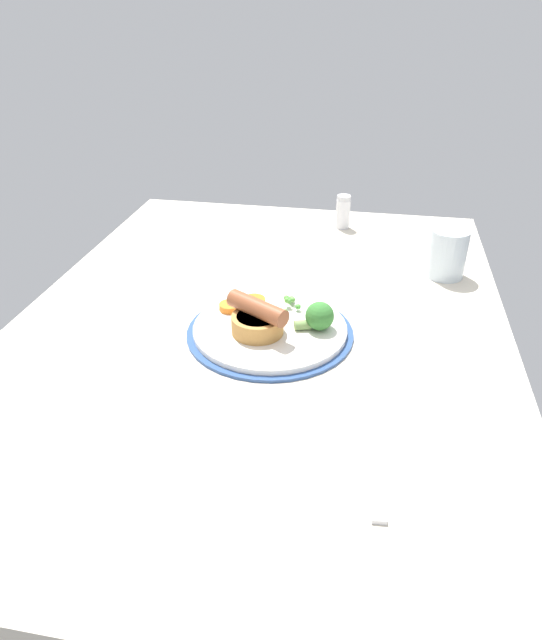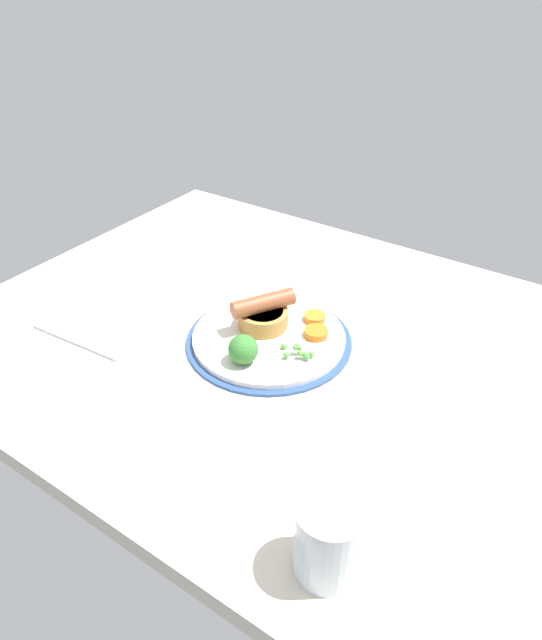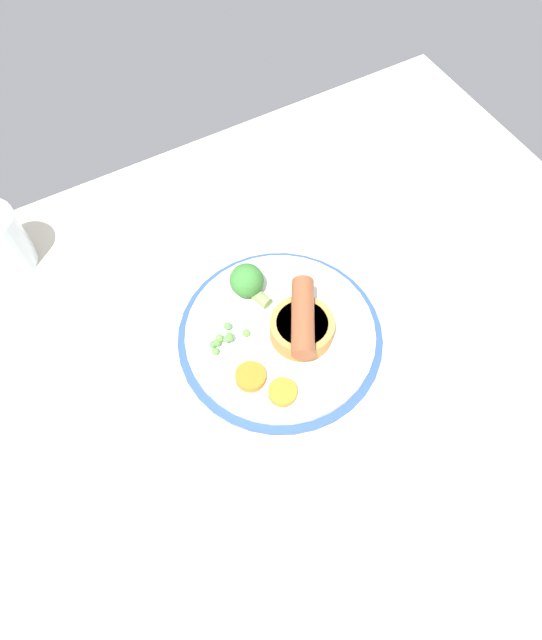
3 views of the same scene
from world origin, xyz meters
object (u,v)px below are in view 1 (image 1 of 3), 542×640
at_px(dinner_plate, 270,331).
at_px(fork, 375,460).
at_px(pea_pile, 290,302).
at_px(carrot_slice_1, 254,302).
at_px(carrot_slice_0, 229,307).
at_px(salt_shaker, 343,212).
at_px(drinking_glass, 447,253).
at_px(broccoli_floret_near, 319,317).
at_px(sausage_pudding, 257,319).

bearing_deg(dinner_plate, fork, 33.95).
xyz_separation_m(pea_pile, carrot_slice_1, (0.00, -0.06, -0.00)).
distance_m(carrot_slice_0, salt_shaker, 0.47).
xyz_separation_m(carrot_slice_1, salt_shaker, (-0.42, 0.12, 0.02)).
distance_m(carrot_slice_0, drinking_glass, 0.43).
xyz_separation_m(broccoli_floret_near, fork, (0.26, 0.10, -0.03)).
distance_m(fork, salt_shaker, 0.74).
height_order(broccoli_floret_near, carrot_slice_1, broccoli_floret_near).
distance_m(pea_pile, fork, 0.35).
relative_size(broccoli_floret_near, drinking_glass, 0.68).
distance_m(dinner_plate, fork, 0.31).
xyz_separation_m(pea_pile, salt_shaker, (-0.41, 0.06, 0.01)).
bearing_deg(sausage_pudding, dinner_plate, 85.10).
bearing_deg(sausage_pudding, pea_pile, 98.13).
relative_size(pea_pile, fork, 0.30).
distance_m(broccoli_floret_near, fork, 0.28).
bearing_deg(dinner_plate, drinking_glass, 132.98).
xyz_separation_m(pea_pile, broccoli_floret_near, (0.06, 0.05, 0.01)).
relative_size(pea_pile, carrot_slice_1, 1.47).
bearing_deg(salt_shaker, drinking_glass, 44.29).
height_order(fork, salt_shaker, salt_shaker).
relative_size(sausage_pudding, drinking_glass, 1.12).
bearing_deg(salt_shaker, carrot_slice_0, -18.94).
height_order(dinner_plate, carrot_slice_1, carrot_slice_1).
bearing_deg(carrot_slice_1, dinner_plate, 31.48).
relative_size(dinner_plate, salt_shaker, 3.50).
bearing_deg(carrot_slice_1, carrot_slice_0, -54.04).
distance_m(dinner_plate, broccoli_floret_near, 0.08).
relative_size(carrot_slice_0, fork, 0.19).
bearing_deg(dinner_plate, salt_shaker, 170.86).
height_order(broccoli_floret_near, drinking_glass, drinking_glass).
relative_size(drinking_glass, salt_shaker, 1.22).
xyz_separation_m(pea_pile, carrot_slice_0, (0.03, -0.10, -0.00)).
height_order(carrot_slice_1, drinking_glass, drinking_glass).
bearing_deg(salt_shaker, broccoli_floret_near, -0.28).
bearing_deg(dinner_plate, carrot_slice_0, -116.40).
bearing_deg(dinner_plate, carrot_slice_1, -148.52).
distance_m(dinner_plate, carrot_slice_1, 0.08).
distance_m(sausage_pudding, carrot_slice_0, 0.09).
bearing_deg(carrot_slice_0, carrot_slice_1, 125.96).
height_order(carrot_slice_1, fork, carrot_slice_1).
height_order(pea_pile, salt_shaker, salt_shaker).
xyz_separation_m(broccoli_floret_near, salt_shaker, (-0.47, 0.00, 0.00)).
bearing_deg(carrot_slice_0, broccoli_floret_near, 78.33).
xyz_separation_m(broccoli_floret_near, drinking_glass, (-0.26, 0.21, 0.01)).
height_order(dinner_plate, salt_shaker, salt_shaker).
bearing_deg(pea_pile, broccoli_floret_near, 41.73).
relative_size(dinner_plate, pea_pile, 4.79).
xyz_separation_m(pea_pile, fork, (0.32, 0.15, -0.02)).
distance_m(sausage_pudding, salt_shaker, 0.51).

